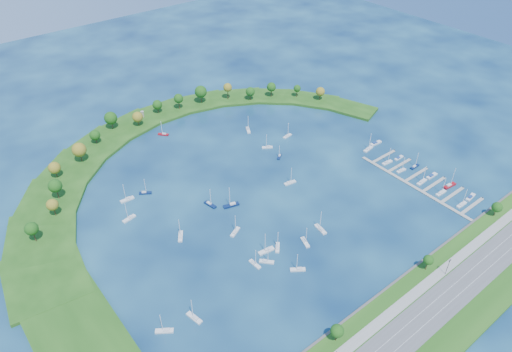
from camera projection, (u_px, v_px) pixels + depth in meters
ground at (255, 188)px, 291.70m from camera, size 700.00×700.00×0.00m
south_shoreline at (422, 317)px, 214.37m from camera, size 420.00×43.10×11.60m
breakwater at (150, 178)px, 298.47m from camera, size 286.74×247.64×2.00m
breakwater_trees at (157, 123)px, 334.80m from camera, size 240.40×91.30×14.62m
harbor_tower at (142, 114)px, 357.09m from camera, size 2.60×2.60×4.56m
dock_system at (421, 182)px, 295.85m from camera, size 24.28×82.00×1.60m
moored_boat_0 at (181, 236)px, 256.47m from camera, size 6.62×8.19×12.24m
moored_boat_1 at (127, 199)px, 281.65m from camera, size 8.53×2.84×12.36m
moored_boat_2 at (267, 147)px, 327.12m from camera, size 7.40×5.77×10.95m
moored_boat_3 at (321, 229)px, 260.94m from camera, size 3.75×9.13×13.03m
moored_boat_4 at (290, 182)px, 294.77m from camera, size 8.26×3.54×11.75m
moored_boat_5 at (129, 218)px, 268.05m from camera, size 8.52×3.76×12.10m
moored_boat_6 at (231, 205)px, 277.34m from camera, size 9.98×5.09×14.14m
moored_boat_7 at (164, 330)px, 208.75m from camera, size 8.00×6.56×12.00m
moored_boat_8 at (287, 136)px, 338.77m from camera, size 7.90×3.16×11.30m
moored_boat_9 at (267, 261)px, 241.77m from camera, size 6.78×7.15×11.32m
moored_boat_10 at (278, 247)px, 249.78m from camera, size 6.63×6.95×11.03m
moored_boat_11 at (266, 250)px, 247.78m from camera, size 9.37×3.78×13.38m
moored_boat_12 at (248, 130)px, 345.50m from camera, size 6.12×8.65×12.53m
moored_boat_13 at (235, 232)px, 259.25m from camera, size 8.32×5.71×12.00m
moored_boat_14 at (194, 317)px, 214.17m from camera, size 4.03×8.94×12.69m
moored_boat_15 at (210, 204)px, 277.89m from camera, size 3.99×8.85×12.57m
moored_boat_16 at (255, 264)px, 240.42m from camera, size 2.47×7.69×11.18m
moored_boat_17 at (145, 192)px, 286.77m from camera, size 7.45×6.00×11.12m
moored_boat_18 at (163, 134)px, 340.66m from camera, size 6.78×7.28×11.44m
moored_boat_19 at (279, 156)px, 318.07m from camera, size 6.40×5.29×9.62m
moored_boat_20 at (298, 269)px, 237.50m from camera, size 7.61×6.30×11.46m
moored_boat_21 at (305, 242)px, 252.95m from camera, size 4.74×8.27×11.73m
docked_boat_0 at (462, 204)px, 277.79m from camera, size 8.11×2.42×11.85m
docked_boat_1 at (470, 197)px, 283.46m from camera, size 9.09×3.43×1.81m
docked_boat_2 at (441, 193)px, 286.57m from camera, size 8.25×2.51×12.04m
docked_boat_3 at (450, 185)px, 292.30m from camera, size 9.72×3.59×13.97m
docked_boat_4 at (422, 182)px, 295.26m from camera, size 8.61×2.86×12.48m
docked_boat_5 at (432, 176)px, 300.55m from camera, size 9.12×2.56×1.86m
docked_boat_6 at (401, 170)px, 305.21m from camera, size 7.51×2.75×10.81m
docked_boat_7 at (415, 166)px, 308.62m from camera, size 7.73×2.46×11.25m
docked_boat_8 at (387, 162)px, 312.32m from camera, size 8.34×3.06×11.99m
docked_boat_9 at (399, 158)px, 316.83m from camera, size 7.65×2.18×1.56m
docked_boat_10 at (368, 149)px, 325.04m from camera, size 9.06×3.71×12.94m
docked_boat_11 at (376, 143)px, 331.18m from camera, size 9.69×3.29×1.95m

